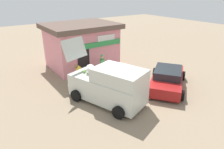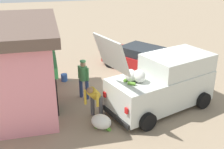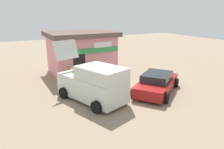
{
  "view_description": "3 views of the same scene",
  "coord_description": "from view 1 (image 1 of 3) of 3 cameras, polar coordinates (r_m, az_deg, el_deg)",
  "views": [
    {
      "loc": [
        -7.49,
        -8.5,
        5.79
      ],
      "look_at": [
        -0.88,
        0.82,
        0.93
      ],
      "focal_mm": 32.11,
      "sensor_mm": 36.0,
      "label": 1
    },
    {
      "loc": [
        -10.94,
        3.76,
        5.48
      ],
      "look_at": [
        -0.11,
        1.13,
        0.78
      ],
      "focal_mm": 43.58,
      "sensor_mm": 36.0,
      "label": 2
    },
    {
      "loc": [
        -6.42,
        -11.07,
        4.92
      ],
      "look_at": [
        -0.39,
        0.29,
        1.15
      ],
      "focal_mm": 34.21,
      "sensor_mm": 36.0,
      "label": 3
    }
  ],
  "objects": [
    {
      "name": "ground_plane",
      "position": [
        12.72,
        5.37,
        -4.12
      ],
      "size": [
        60.0,
        60.0,
        0.0
      ],
      "primitive_type": "plane",
      "color": "gray"
    },
    {
      "name": "storefront_bar",
      "position": [
        16.22,
        -8.68,
        8.35
      ],
      "size": [
        5.39,
        4.35,
        3.4
      ],
      "color": "pink",
      "rests_on": "ground_plane"
    },
    {
      "name": "delivery_van",
      "position": [
        10.79,
        -0.83,
        -3.03
      ],
      "size": [
        3.19,
        4.93,
        3.25
      ],
      "color": "silver",
      "rests_on": "ground_plane"
    },
    {
      "name": "parked_sedan",
      "position": [
        13.19,
        15.46,
        -1.04
      ],
      "size": [
        4.57,
        3.98,
        1.24
      ],
      "color": "maroon",
      "rests_on": "ground_plane"
    },
    {
      "name": "vendor_standing",
      "position": [
        13.84,
        -2.78,
        2.68
      ],
      "size": [
        0.48,
        0.48,
        1.7
      ],
      "color": "navy",
      "rests_on": "ground_plane"
    },
    {
      "name": "customer_bending",
      "position": [
        12.98,
        -8.79,
        0.52
      ],
      "size": [
        0.74,
        0.71,
        1.42
      ],
      "color": "#4C4C51",
      "rests_on": "ground_plane"
    },
    {
      "name": "unloaded_banana_pile",
      "position": [
        12.89,
        -11.15,
        -2.92
      ],
      "size": [
        0.96,
        0.95,
        0.5
      ],
      "color": "silver",
      "rests_on": "ground_plane"
    },
    {
      "name": "paint_bucket",
      "position": [
        15.73,
        2.01,
        2.14
      ],
      "size": [
        0.31,
        0.31,
        0.35
      ],
      "primitive_type": "cylinder",
      "color": "blue",
      "rests_on": "ground_plane"
    }
  ]
}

